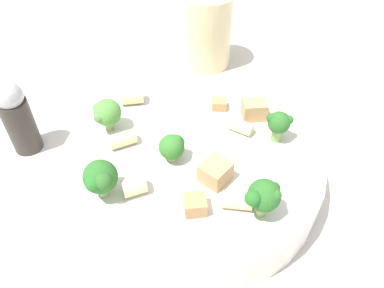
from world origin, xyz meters
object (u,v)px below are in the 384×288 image
(broccoli_floret_2, at_px, (173,146))
(rigatoni_1, at_px, (134,186))
(broccoli_floret_3, at_px, (100,178))
(chicken_chunk_0, at_px, (216,172))
(chicken_chunk_2, at_px, (195,205))
(pepper_shaker, at_px, (17,117))
(drinking_glass, at_px, (208,36))
(pasta_bowl, at_px, (192,163))
(rigatoni_0, at_px, (132,96))
(broccoli_floret_4, at_px, (107,113))
(broccoli_floret_0, at_px, (264,196))
(chicken_chunk_1, at_px, (254,110))
(rigatoni_4, at_px, (235,201))
(rigatoni_2, at_px, (244,129))
(rigatoni_3, at_px, (122,139))
(chicken_chunk_3, at_px, (219,104))
(broccoli_floret_1, at_px, (279,124))

(broccoli_floret_2, distance_m, rigatoni_1, 0.05)
(broccoli_floret_3, xyz_separation_m, chicken_chunk_0, (-0.10, 0.03, -0.01))
(chicken_chunk_2, height_order, pepper_shaker, pepper_shaker)
(chicken_chunk_0, relative_size, drinking_glass, 0.24)
(chicken_chunk_0, bearing_deg, broccoli_floret_3, -18.96)
(broccoli_floret_2, bearing_deg, pasta_bowl, -179.62)
(rigatoni_0, relative_size, chicken_chunk_2, 1.33)
(broccoli_floret_2, relative_size, pepper_shaker, 0.33)
(broccoli_floret_2, bearing_deg, broccoli_floret_4, -62.00)
(rigatoni_1, xyz_separation_m, chicken_chunk_0, (-0.07, 0.02, 0.00))
(broccoli_floret_0, relative_size, chicken_chunk_1, 1.55)
(rigatoni_4, xyz_separation_m, chicken_chunk_2, (0.03, -0.01, -0.00))
(rigatoni_0, distance_m, chicken_chunk_1, 0.14)
(rigatoni_4, bearing_deg, rigatoni_1, -40.36)
(pasta_bowl, bearing_deg, chicken_chunk_1, -171.69)
(broccoli_floret_4, distance_m, rigatoni_0, 0.05)
(broccoli_floret_3, relative_size, broccoli_floret_4, 1.03)
(rigatoni_0, bearing_deg, chicken_chunk_0, 98.05)
(pasta_bowl, xyz_separation_m, chicken_chunk_2, (0.03, 0.06, 0.03))
(broccoli_floret_4, xyz_separation_m, chicken_chunk_0, (-0.06, 0.11, -0.01))
(rigatoni_2, bearing_deg, rigatoni_3, -22.48)
(rigatoni_1, xyz_separation_m, chicken_chunk_3, (-0.13, -0.06, -0.00))
(broccoli_floret_4, height_order, pepper_shaker, pepper_shaker)
(rigatoni_1, height_order, chicken_chunk_0, chicken_chunk_0)
(rigatoni_3, relative_size, chicken_chunk_1, 1.07)
(drinking_glass, bearing_deg, rigatoni_4, 62.77)
(pasta_bowl, xyz_separation_m, chicken_chunk_3, (-0.06, -0.04, 0.02))
(chicken_chunk_2, xyz_separation_m, pepper_shaker, (0.11, -0.20, -0.00))
(rigatoni_1, bearing_deg, broccoli_floret_4, -97.01)
(drinking_glass, bearing_deg, rigatoni_0, 29.38)
(broccoli_floret_0, xyz_separation_m, drinking_glass, (-0.12, -0.28, -0.02))
(rigatoni_4, distance_m, drinking_glass, 0.30)
(broccoli_floret_4, xyz_separation_m, rigatoni_1, (0.01, 0.09, -0.01))
(pasta_bowl, distance_m, rigatoni_2, 0.06)
(broccoli_floret_0, relative_size, chicken_chunk_3, 2.39)
(drinking_glass, bearing_deg, broccoli_floret_0, 66.68)
(broccoli_floret_1, relative_size, rigatoni_3, 1.27)
(broccoli_floret_2, bearing_deg, rigatoni_3, -51.01)
(broccoli_floret_0, distance_m, rigatoni_1, 0.11)
(broccoli_floret_1, relative_size, rigatoni_0, 1.37)
(rigatoni_2, distance_m, pepper_shaker, 0.24)
(broccoli_floret_0, bearing_deg, rigatoni_1, -42.29)
(broccoli_floret_1, distance_m, rigatoni_0, 0.17)
(pasta_bowl, height_order, broccoli_floret_4, broccoli_floret_4)
(rigatoni_0, xyz_separation_m, chicken_chunk_0, (-0.02, 0.14, 0.00))
(chicken_chunk_0, bearing_deg, pasta_bowl, -88.64)
(broccoli_floret_1, relative_size, chicken_chunk_2, 1.82)
(broccoli_floret_1, relative_size, pepper_shaker, 0.38)
(rigatoni_0, relative_size, rigatoni_1, 1.21)
(broccoli_floret_1, height_order, broccoli_floret_4, broccoli_floret_4)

